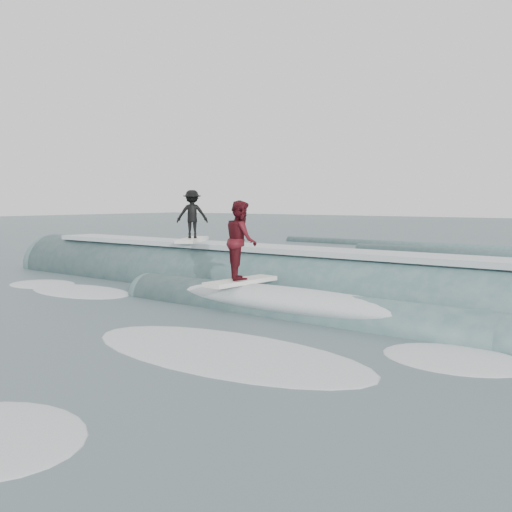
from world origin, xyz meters
The scene contains 6 objects.
ground centered at (0.00, 0.00, 0.00)m, with size 160.00×160.00×0.00m, color #384B52.
breaking_wave centered at (0.24, 4.68, 0.04)m, with size 23.20×3.99×2.42m.
surfer_black centered at (-3.20, 4.97, 2.01)m, with size 1.45×2.02×1.55m.
surfer_red centered at (0.48, 2.77, 1.51)m, with size 1.13×2.04×1.95m.
whitewater centered at (0.44, -0.54, 0.00)m, with size 15.24×9.07×0.10m.
far_swells centered at (0.48, 17.65, 0.00)m, with size 35.87×8.65×0.80m.
Camera 1 is at (8.82, -7.56, 2.51)m, focal length 40.00 mm.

